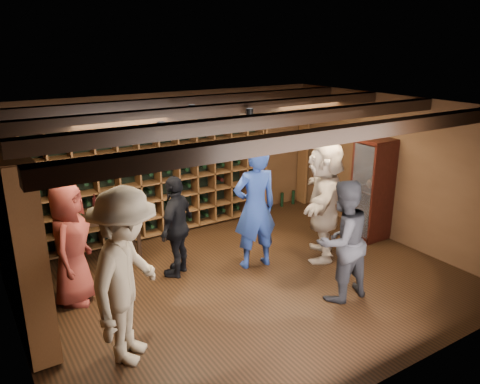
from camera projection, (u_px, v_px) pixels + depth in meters
ground at (247, 281)px, 6.81m from camera, size 6.00×6.00×0.00m
room_shell at (245, 115)px, 6.10m from camera, size 6.00×6.00×6.00m
wine_rack_back at (148, 174)px, 8.06m from camera, size 4.65×0.30×2.20m
wine_rack_left at (15, 230)px, 5.68m from camera, size 0.30×2.65×2.20m
crate_shelf at (284, 133)px, 9.41m from camera, size 1.20×0.32×2.07m
display_cabinet at (372, 192)px, 8.08m from camera, size 0.55×0.50×1.75m
man_blue_shirt at (255, 208)px, 7.02m from camera, size 0.76×0.55×1.91m
man_grey_suit at (342, 241)px, 6.15m from camera, size 0.81×0.64×1.66m
guest_red_floral at (70, 244)px, 6.07m from camera, size 0.86×0.96×1.65m
guest_woman_black at (177, 226)px, 6.82m from camera, size 0.92×0.86×1.53m
guest_khaki at (127, 277)px, 4.90m from camera, size 1.39×1.43×1.96m
guest_beige at (324, 200)px, 7.34m from camera, size 1.61×1.69×1.91m
tasting_table at (100, 222)px, 7.01m from camera, size 1.18×0.71×1.12m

